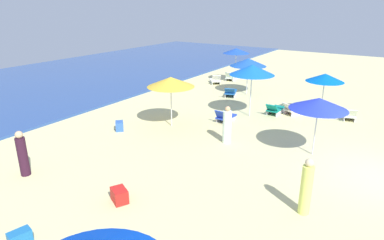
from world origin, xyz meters
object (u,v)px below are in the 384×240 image
object	(u,v)px
umbrella_4	(236,51)
lounge_chair_4_1	(215,80)
umbrella_5	(319,104)
beachgoer_0	(306,188)
lounge_chair_0_1	(348,115)
beachgoer_2	(22,154)
cooler_box_2	(120,126)
lounge_chair_3_1	(225,117)
umbrella_0	(325,78)
beachgoer_1	(227,126)
umbrella_6	(171,82)
lounge_chair_4_0	(231,77)
lounge_chair_0_0	(294,109)
umbrella_2	(248,62)
umbrella_3	(252,70)
cooler_box_0	(119,195)
lounge_chair_2_0	(231,92)
cooler_box_1	(20,237)
lounge_chair_3_0	(275,109)

from	to	relation	value
umbrella_4	lounge_chair_4_1	world-z (taller)	umbrella_4
umbrella_5	beachgoer_0	bearing A→B (deg)	-169.16
lounge_chair_0_1	beachgoer_2	distance (m)	14.88
beachgoer_2	cooler_box_2	bearing A→B (deg)	-65.60
lounge_chair_3_1	umbrella_4	size ratio (longest dim) A/B	0.50
umbrella_0	lounge_chair_3_1	world-z (taller)	umbrella_0
lounge_chair_4_1	beachgoer_1	bearing A→B (deg)	82.82
umbrella_6	cooler_box_2	size ratio (longest dim) A/B	5.01
lounge_chair_4_1	beachgoer_1	world-z (taller)	beachgoer_1
umbrella_0	umbrella_4	xyz separation A→B (m)	(4.93, 7.25, 0.23)
umbrella_6	beachgoer_1	distance (m)	3.48
lounge_chair_4_0	umbrella_5	size ratio (longest dim) A/B	0.66
umbrella_6	beachgoer_1	bearing A→B (deg)	-96.54
lounge_chair_0_1	umbrella_4	world-z (taller)	umbrella_4
lounge_chair_0_0	umbrella_5	xyz separation A→B (m)	(-4.58, -2.14, 1.80)
lounge_chair_3_1	umbrella_5	xyz separation A→B (m)	(-1.54, -4.65, 1.82)
lounge_chair_0_0	lounge_chair_4_0	size ratio (longest dim) A/B	0.99
lounge_chair_4_0	umbrella_5	bearing A→B (deg)	123.09
umbrella_2	lounge_chair_4_1	bearing A→B (deg)	65.48
lounge_chair_4_1	beachgoer_0	distance (m)	16.02
lounge_chair_0_0	umbrella_3	size ratio (longest dim) A/B	0.56
umbrella_4	umbrella_6	xyz separation A→B (m)	(-10.03, -1.53, -0.17)
cooler_box_0	lounge_chair_4_1	bearing A→B (deg)	-44.15
lounge_chair_0_1	beachgoer_0	world-z (taller)	beachgoer_0
lounge_chair_2_0	beachgoer_1	world-z (taller)	beachgoer_1
umbrella_2	beachgoer_0	size ratio (longest dim) A/B	1.37
lounge_chair_3_1	cooler_box_0	world-z (taller)	lounge_chair_3_1
umbrella_3	umbrella_4	size ratio (longest dim) A/B	1.07
lounge_chair_2_0	umbrella_6	size ratio (longest dim) A/B	0.69
umbrella_6	beachgoer_0	world-z (taller)	umbrella_6
beachgoer_2	cooler_box_1	distance (m)	3.81
umbrella_5	cooler_box_0	bearing A→B (deg)	148.62
lounge_chair_0_0	cooler_box_1	distance (m)	13.98
umbrella_5	cooler_box_2	distance (m)	8.69
umbrella_4	cooler_box_0	world-z (taller)	umbrella_4
umbrella_4	beachgoer_2	xyz separation A→B (m)	(-16.69, -0.19, -1.57)
lounge_chair_0_0	umbrella_2	size ratio (longest dim) A/B	0.65
lounge_chair_0_1	cooler_box_2	size ratio (longest dim) A/B	3.05
lounge_chair_3_1	umbrella_5	distance (m)	5.22
umbrella_6	lounge_chair_0_1	bearing A→B (deg)	-50.82
umbrella_2	beachgoer_2	world-z (taller)	umbrella_2
umbrella_2	umbrella_4	size ratio (longest dim) A/B	0.92
lounge_chair_2_0	umbrella_6	world-z (taller)	umbrella_6
lounge_chair_4_0	umbrella_5	distance (m)	13.54
cooler_box_2	beachgoer_2	bearing A→B (deg)	-40.92
cooler_box_1	umbrella_5	bearing A→B (deg)	165.28
lounge_chair_2_0	beachgoer_0	size ratio (longest dim) A/B	0.97
lounge_chair_0_1	lounge_chair_3_0	world-z (taller)	lounge_chair_0_1
lounge_chair_3_0	lounge_chair_4_1	distance (m)	7.56
umbrella_2	lounge_chair_2_0	size ratio (longest dim) A/B	1.41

